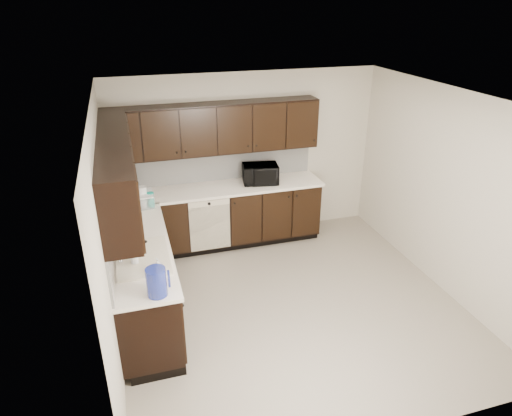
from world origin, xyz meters
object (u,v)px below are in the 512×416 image
at_px(sink, 143,264).
at_px(blue_pitcher, 156,282).
at_px(microwave, 260,174).
at_px(toaster_oven, 128,191).
at_px(storage_bin, 135,201).

relative_size(sink, blue_pitcher, 2.94).
distance_m(sink, microwave, 2.50).
height_order(sink, microwave, microwave).
relative_size(toaster_oven, blue_pitcher, 1.12).
relative_size(storage_bin, blue_pitcher, 1.61).
xyz_separation_m(toaster_oven, blue_pitcher, (0.16, -2.40, 0.04)).
xyz_separation_m(storage_bin, blue_pitcher, (0.09, -2.05, 0.05)).
bearing_deg(blue_pitcher, sink, 115.76).
relative_size(sink, toaster_oven, 2.61).
distance_m(microwave, storage_bin, 1.85).
height_order(storage_bin, blue_pitcher, blue_pitcher).
height_order(sink, toaster_oven, sink).
distance_m(microwave, blue_pitcher, 2.95).
bearing_deg(toaster_oven, sink, -91.26).
bearing_deg(sink, toaster_oven, 92.31).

